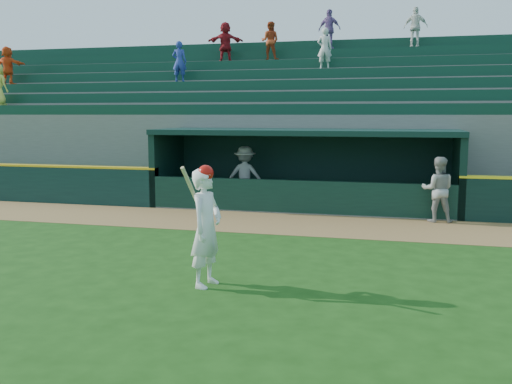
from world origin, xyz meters
TOP-DOWN VIEW (x-y plane):
  - ground at (0.00, 0.00)m, footprint 120.00×120.00m
  - warning_track at (0.00, 4.90)m, footprint 40.00×3.00m
  - dugout_player_front at (3.95, 6.18)m, footprint 0.87×0.68m
  - dugout_player_inside at (-1.97, 7.82)m, footprint 1.30×0.84m
  - dugout at (0.00, 8.00)m, footprint 9.40×2.80m
  - stands at (-0.00, 12.57)m, footprint 34.50×6.28m
  - batter_at_plate at (-0.22, -0.94)m, footprint 0.61×0.88m

SIDE VIEW (x-z plane):
  - ground at x=0.00m, z-range 0.00..0.00m
  - warning_track at x=0.00m, z-range 0.00..0.01m
  - dugout_player_front at x=3.95m, z-range 0.00..1.79m
  - dugout_player_inside at x=-1.97m, z-range 0.00..1.90m
  - batter_at_plate at x=-0.22m, z-range -0.01..2.09m
  - dugout at x=0.00m, z-range 0.13..2.59m
  - stands at x=0.00m, z-range -1.33..6.13m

